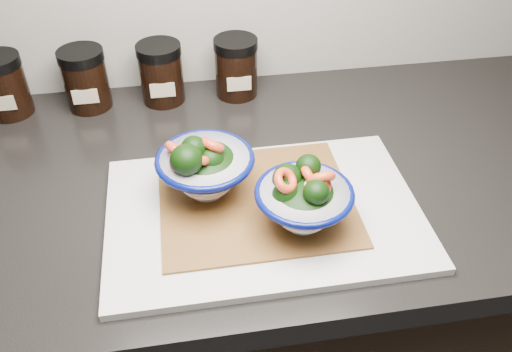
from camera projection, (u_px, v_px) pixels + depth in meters
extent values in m
cube|color=black|center=(176.00, 350.00, 1.15)|extent=(3.43, 0.58, 0.86)
cube|color=black|center=(150.00, 190.00, 0.86)|extent=(3.50, 0.60, 0.04)
cube|color=silver|center=(264.00, 213.00, 0.79)|extent=(0.45, 0.30, 0.01)
cube|color=olive|center=(256.00, 200.00, 0.79)|extent=(0.28, 0.24, 0.00)
cylinder|color=white|center=(207.00, 189.00, 0.80)|extent=(0.05, 0.05, 0.01)
ellipsoid|color=white|center=(206.00, 181.00, 0.79)|extent=(0.08, 0.08, 0.04)
torus|color=#050D54|center=(205.00, 159.00, 0.77)|extent=(0.14, 0.14, 0.01)
torus|color=#050D54|center=(205.00, 167.00, 0.78)|extent=(0.12, 0.12, 0.00)
ellipsoid|color=black|center=(205.00, 165.00, 0.78)|extent=(0.11, 0.11, 0.05)
ellipsoid|color=black|center=(194.00, 150.00, 0.75)|extent=(0.04, 0.04, 0.04)
cylinder|color=#477233|center=(195.00, 157.00, 0.76)|extent=(0.01, 0.01, 0.02)
ellipsoid|color=black|center=(189.00, 157.00, 0.76)|extent=(0.04, 0.04, 0.03)
cylinder|color=#477233|center=(190.00, 164.00, 0.77)|extent=(0.01, 0.02, 0.03)
ellipsoid|color=black|center=(188.00, 158.00, 0.75)|extent=(0.03, 0.03, 0.03)
cylinder|color=#477233|center=(189.00, 165.00, 0.75)|extent=(0.01, 0.02, 0.02)
ellipsoid|color=black|center=(186.00, 160.00, 0.73)|extent=(0.05, 0.05, 0.04)
cylinder|color=#477233|center=(187.00, 169.00, 0.74)|extent=(0.02, 0.01, 0.03)
ellipsoid|color=black|center=(211.00, 161.00, 0.76)|extent=(0.04, 0.04, 0.04)
cylinder|color=#477233|center=(211.00, 169.00, 0.77)|extent=(0.02, 0.01, 0.03)
torus|color=#E1522A|center=(196.00, 161.00, 0.74)|extent=(0.06, 0.05, 0.05)
torus|color=#E1522A|center=(183.00, 160.00, 0.74)|extent=(0.06, 0.04, 0.06)
torus|color=#E1522A|center=(212.00, 145.00, 0.76)|extent=(0.05, 0.05, 0.05)
torus|color=#E1522A|center=(183.00, 156.00, 0.76)|extent=(0.05, 0.06, 0.05)
torus|color=#E1522A|center=(177.00, 152.00, 0.76)|extent=(0.05, 0.06, 0.05)
cylinder|color=#CCBC8E|center=(213.00, 155.00, 0.76)|extent=(0.02, 0.02, 0.01)
cylinder|color=#CCBC8E|center=(183.00, 154.00, 0.76)|extent=(0.02, 0.02, 0.01)
cylinder|color=white|center=(302.00, 221.00, 0.75)|extent=(0.05, 0.05, 0.01)
ellipsoid|color=white|center=(303.00, 213.00, 0.74)|extent=(0.07, 0.07, 0.03)
torus|color=#050D54|center=(304.00, 193.00, 0.72)|extent=(0.13, 0.13, 0.01)
torus|color=#050D54|center=(304.00, 201.00, 0.73)|extent=(0.11, 0.11, 0.00)
ellipsoid|color=black|center=(304.00, 199.00, 0.72)|extent=(0.10, 0.10, 0.04)
ellipsoid|color=black|center=(308.00, 166.00, 0.73)|extent=(0.03, 0.03, 0.03)
cylinder|color=#477233|center=(308.00, 173.00, 0.74)|extent=(0.01, 0.01, 0.02)
ellipsoid|color=black|center=(286.00, 195.00, 0.71)|extent=(0.04, 0.04, 0.04)
cylinder|color=#477233|center=(285.00, 203.00, 0.72)|extent=(0.01, 0.01, 0.03)
ellipsoid|color=black|center=(316.00, 192.00, 0.69)|extent=(0.03, 0.03, 0.03)
cylinder|color=#477233|center=(316.00, 199.00, 0.70)|extent=(0.01, 0.01, 0.02)
ellipsoid|color=black|center=(287.00, 179.00, 0.73)|extent=(0.04, 0.04, 0.04)
cylinder|color=#477233|center=(287.00, 188.00, 0.74)|extent=(0.02, 0.01, 0.03)
torus|color=#E1522A|center=(321.00, 178.00, 0.71)|extent=(0.05, 0.04, 0.05)
torus|color=#E1522A|center=(310.00, 174.00, 0.73)|extent=(0.04, 0.06, 0.05)
torus|color=#E1522A|center=(285.00, 181.00, 0.70)|extent=(0.05, 0.05, 0.04)
torus|color=#E1522A|center=(320.00, 185.00, 0.71)|extent=(0.05, 0.06, 0.04)
cylinder|color=#CCBC8E|center=(311.00, 186.00, 0.72)|extent=(0.02, 0.02, 0.01)
cylinder|color=black|center=(5.00, 90.00, 0.97)|extent=(0.08, 0.08, 0.09)
cube|color=#C6B793|center=(2.00, 104.00, 0.95)|extent=(0.05, 0.00, 0.03)
cylinder|color=black|center=(86.00, 83.00, 0.99)|extent=(0.08, 0.08, 0.09)
cylinder|color=black|center=(80.00, 55.00, 0.95)|extent=(0.08, 0.08, 0.02)
cube|color=#C6B793|center=(85.00, 97.00, 0.96)|extent=(0.05, 0.00, 0.03)
cylinder|color=black|center=(162.00, 77.00, 1.01)|extent=(0.08, 0.08, 0.09)
cylinder|color=black|center=(158.00, 50.00, 0.97)|extent=(0.08, 0.08, 0.02)
cube|color=#C6B793|center=(163.00, 90.00, 0.98)|extent=(0.04, 0.00, 0.03)
cylinder|color=black|center=(236.00, 71.00, 1.02)|extent=(0.08, 0.08, 0.09)
cylinder|color=black|center=(236.00, 44.00, 0.99)|extent=(0.08, 0.08, 0.02)
cube|color=#C6B793|center=(239.00, 84.00, 1.00)|extent=(0.04, 0.00, 0.03)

